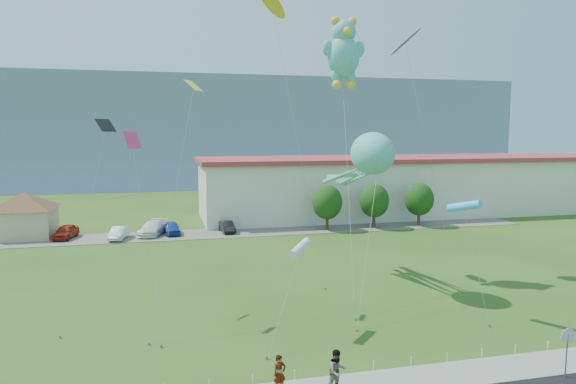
{
  "coord_description": "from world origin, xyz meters",
  "views": [
    {
      "loc": [
        -8.71,
        -23.61,
        11.58
      ],
      "look_at": [
        -1.08,
        8.0,
        7.83
      ],
      "focal_mm": 32.0,
      "sensor_mm": 36.0,
      "label": 1
    }
  ],
  "objects_px": {
    "stop_sign": "(567,341)",
    "pedestrian_left": "(280,374)",
    "parked_car_white": "(153,228)",
    "octopus_kite": "(366,163)",
    "pavilion": "(24,210)",
    "parked_car_silver": "(119,233)",
    "pedestrian_right": "(337,371)",
    "parked_car_black": "(227,227)",
    "teddy_bear_kite": "(344,51)",
    "parked_car_blue": "(172,228)",
    "parked_car_red": "(65,232)",
    "warehouse": "(411,185)"
  },
  "relations": [
    {
      "from": "pedestrian_left",
      "to": "teddy_bear_kite",
      "type": "distance_m",
      "value": 26.24
    },
    {
      "from": "warehouse",
      "to": "octopus_kite",
      "type": "distance_m",
      "value": 38.71
    },
    {
      "from": "pedestrian_right",
      "to": "parked_car_black",
      "type": "distance_m",
      "value": 38.45
    },
    {
      "from": "parked_car_red",
      "to": "parked_car_white",
      "type": "height_order",
      "value": "parked_car_white"
    },
    {
      "from": "parked_car_white",
      "to": "octopus_kite",
      "type": "xyz_separation_m",
      "value": [
        15.83,
        -24.25,
        8.57
      ]
    },
    {
      "from": "stop_sign",
      "to": "warehouse",
      "type": "bearing_deg",
      "value": 71.1
    },
    {
      "from": "pedestrian_right",
      "to": "parked_car_silver",
      "type": "bearing_deg",
      "value": 93.73
    },
    {
      "from": "teddy_bear_kite",
      "to": "pedestrian_right",
      "type": "bearing_deg",
      "value": -109.95
    },
    {
      "from": "parked_car_white",
      "to": "parked_car_black",
      "type": "relative_size",
      "value": 1.38
    },
    {
      "from": "parked_car_black",
      "to": "teddy_bear_kite",
      "type": "relative_size",
      "value": 0.19
    },
    {
      "from": "pedestrian_left",
      "to": "parked_car_white",
      "type": "xyz_separation_m",
      "value": [
        -6.23,
        38.19,
        -0.1
      ]
    },
    {
      "from": "pedestrian_right",
      "to": "parked_car_blue",
      "type": "xyz_separation_m",
      "value": [
        -6.57,
        38.78,
        -0.3
      ]
    },
    {
      "from": "pavilion",
      "to": "parked_car_blue",
      "type": "relative_size",
      "value": 2.21
    },
    {
      "from": "warehouse",
      "to": "parked_car_white",
      "type": "height_order",
      "value": "warehouse"
    },
    {
      "from": "parked_car_red",
      "to": "parked_car_white",
      "type": "relative_size",
      "value": 0.82
    },
    {
      "from": "pavilion",
      "to": "pedestrian_left",
      "type": "bearing_deg",
      "value": -63.66
    },
    {
      "from": "parked_car_silver",
      "to": "parked_car_white",
      "type": "distance_m",
      "value": 3.89
    },
    {
      "from": "parked_car_blue",
      "to": "octopus_kite",
      "type": "bearing_deg",
      "value": -64.46
    },
    {
      "from": "parked_car_blue",
      "to": "pedestrian_right",
      "type": "bearing_deg",
      "value": -84.31
    },
    {
      "from": "stop_sign",
      "to": "pavilion",
      "type": "bearing_deg",
      "value": 128.44
    },
    {
      "from": "pavilion",
      "to": "parked_car_black",
      "type": "distance_m",
      "value": 22.46
    },
    {
      "from": "parked_car_silver",
      "to": "parked_car_blue",
      "type": "bearing_deg",
      "value": 25.63
    },
    {
      "from": "parked_car_silver",
      "to": "parked_car_black",
      "type": "xyz_separation_m",
      "value": [
        11.97,
        1.21,
        -0.03
      ]
    },
    {
      "from": "pavilion",
      "to": "teddy_bear_kite",
      "type": "bearing_deg",
      "value": -37.85
    },
    {
      "from": "stop_sign",
      "to": "pedestrian_left",
      "type": "distance_m",
      "value": 13.63
    },
    {
      "from": "parked_car_red",
      "to": "parked_car_blue",
      "type": "relative_size",
      "value": 1.06
    },
    {
      "from": "pavilion",
      "to": "teddy_bear_kite",
      "type": "height_order",
      "value": "teddy_bear_kite"
    },
    {
      "from": "stop_sign",
      "to": "octopus_kite",
      "type": "relative_size",
      "value": 0.18
    },
    {
      "from": "pedestrian_left",
      "to": "parked_car_silver",
      "type": "bearing_deg",
      "value": 89.34
    },
    {
      "from": "parked_car_silver",
      "to": "parked_car_blue",
      "type": "distance_m",
      "value": 5.91
    },
    {
      "from": "parked_car_red",
      "to": "pavilion",
      "type": "bearing_deg",
      "value": 166.87
    },
    {
      "from": "stop_sign",
      "to": "parked_car_white",
      "type": "bearing_deg",
      "value": 116.25
    },
    {
      "from": "parked_car_silver",
      "to": "stop_sign",
      "type": "bearing_deg",
      "value": -48.32
    },
    {
      "from": "parked_car_silver",
      "to": "teddy_bear_kite",
      "type": "bearing_deg",
      "value": -34.41
    },
    {
      "from": "pedestrian_right",
      "to": "parked_car_black",
      "type": "bearing_deg",
      "value": 75.94
    },
    {
      "from": "parked_car_red",
      "to": "parked_car_white",
      "type": "distance_m",
      "value": 9.26
    },
    {
      "from": "teddy_bear_kite",
      "to": "parked_car_red",
      "type": "bearing_deg",
      "value": 140.11
    },
    {
      "from": "stop_sign",
      "to": "parked_car_white",
      "type": "xyz_separation_m",
      "value": [
        -19.71,
        39.97,
        -1.03
      ]
    },
    {
      "from": "teddy_bear_kite",
      "to": "parked_car_black",
      "type": "bearing_deg",
      "value": 109.17
    },
    {
      "from": "pedestrian_right",
      "to": "parked_car_black",
      "type": "height_order",
      "value": "pedestrian_right"
    },
    {
      "from": "pavilion",
      "to": "teddy_bear_kite",
      "type": "distance_m",
      "value": 39.85
    },
    {
      "from": "teddy_bear_kite",
      "to": "pavilion",
      "type": "bearing_deg",
      "value": 142.15
    },
    {
      "from": "parked_car_blue",
      "to": "parked_car_white",
      "type": "bearing_deg",
      "value": 175.44
    },
    {
      "from": "parked_car_red",
      "to": "parked_car_black",
      "type": "bearing_deg",
      "value": 9.71
    },
    {
      "from": "parked_car_white",
      "to": "octopus_kite",
      "type": "bearing_deg",
      "value": -38.96
    },
    {
      "from": "pedestrian_right",
      "to": "parked_car_black",
      "type": "relative_size",
      "value": 0.5
    },
    {
      "from": "pedestrian_left",
      "to": "parked_car_red",
      "type": "xyz_separation_m",
      "value": [
        -15.49,
        38.36,
        -0.13
      ]
    },
    {
      "from": "parked_car_white",
      "to": "stop_sign",
      "type": "bearing_deg",
      "value": -45.84
    },
    {
      "from": "parked_car_white",
      "to": "parked_car_black",
      "type": "height_order",
      "value": "parked_car_white"
    },
    {
      "from": "parked_car_white",
      "to": "parked_car_blue",
      "type": "height_order",
      "value": "parked_car_white"
    }
  ]
}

